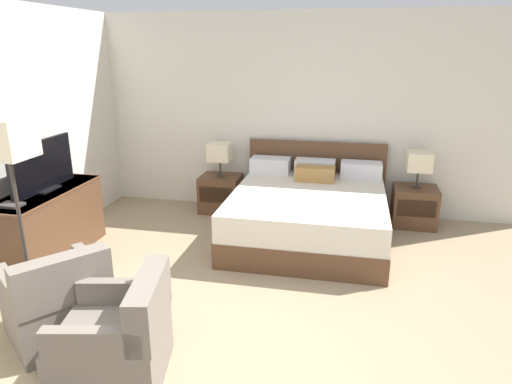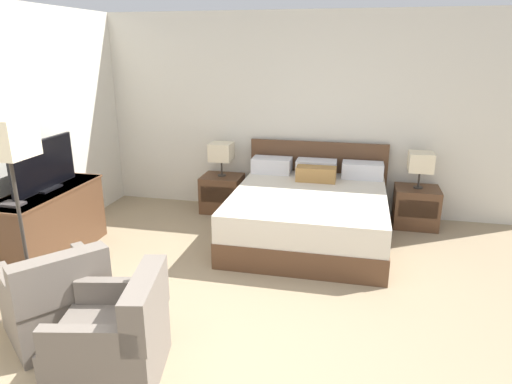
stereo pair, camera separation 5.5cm
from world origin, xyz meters
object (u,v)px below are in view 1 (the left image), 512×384
(table_lamp_left, at_px, (220,152))
(dresser, at_px, (48,223))
(tv, at_px, (42,167))
(nightstand_right, at_px, (414,206))
(nightstand_left, at_px, (221,193))
(bed, at_px, (308,212))
(book_red_cover, at_px, (11,205))
(table_lamp_right, at_px, (419,162))
(armchair_by_window, at_px, (58,303))
(floor_lamp, at_px, (8,149))
(armchair_companion, at_px, (118,341))

(table_lamp_left, distance_m, dresser, 2.29)
(table_lamp_left, height_order, tv, tv)
(nightstand_right, bearing_deg, nightstand_left, 180.00)
(bed, relative_size, book_red_cover, 9.24)
(nightstand_right, distance_m, table_lamp_right, 0.58)
(armchair_by_window, bearing_deg, dresser, 127.57)
(nightstand_right, relative_size, armchair_by_window, 0.56)
(tv, relative_size, floor_lamp, 0.58)
(armchair_by_window, distance_m, armchair_companion, 0.77)
(table_lamp_left, bearing_deg, table_lamp_right, 0.00)
(bed, xyz_separation_m, dresser, (-2.65, -1.10, 0.07))
(table_lamp_left, relative_size, table_lamp_right, 1.00)
(dresser, bearing_deg, tv, 85.50)
(tv, relative_size, book_red_cover, 4.49)
(nightstand_right, bearing_deg, table_lamp_left, 179.97)
(bed, bearing_deg, nightstand_left, 151.85)
(dresser, distance_m, tv, 0.62)
(nightstand_left, height_order, dresser, dresser)
(nightstand_right, height_order, armchair_companion, armchair_companion)
(nightstand_right, bearing_deg, dresser, -155.56)
(nightstand_right, distance_m, armchair_companion, 4.06)
(nightstand_right, xyz_separation_m, book_red_cover, (-3.91, -2.25, 0.51))
(bed, xyz_separation_m, nightstand_left, (-1.27, 0.68, -0.07))
(bed, bearing_deg, book_red_cover, -149.19)
(table_lamp_left, relative_size, book_red_cover, 2.12)
(nightstand_right, bearing_deg, armchair_by_window, -134.39)
(nightstand_left, distance_m, nightstand_right, 2.54)
(nightstand_left, height_order, armchair_by_window, armchair_by_window)
(armchair_by_window, bearing_deg, tv, 126.78)
(dresser, xyz_separation_m, floor_lamp, (0.40, -0.85, 1.00))
(table_lamp_left, xyz_separation_m, dresser, (-1.38, -1.78, -0.44))
(dresser, relative_size, book_red_cover, 6.49)
(table_lamp_left, bearing_deg, nightstand_right, -0.03)
(tv, height_order, armchair_companion, tv)
(nightstand_right, xyz_separation_m, table_lamp_left, (-2.54, 0.00, 0.58))
(table_lamp_right, distance_m, armchair_companion, 4.09)
(bed, relative_size, dresser, 1.42)
(tv, bearing_deg, nightstand_left, 51.78)
(nightstand_right, relative_size, dresser, 0.39)
(dresser, bearing_deg, armchair_companion, -43.92)
(nightstand_right, xyz_separation_m, armchair_companion, (-2.27, -3.36, 0.04))
(nightstand_right, bearing_deg, tv, -155.94)
(bed, distance_m, table_lamp_right, 1.53)
(armchair_companion, height_order, floor_lamp, floor_lamp)
(armchair_companion, bearing_deg, book_red_cover, 146.00)
(nightstand_left, bearing_deg, table_lamp_right, 0.03)
(nightstand_right, bearing_deg, armchair_companion, -124.04)
(table_lamp_left, bearing_deg, tv, -128.20)
(bed, relative_size, nightstand_left, 3.67)
(nightstand_left, xyz_separation_m, book_red_cover, (-1.37, -2.25, 0.51))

